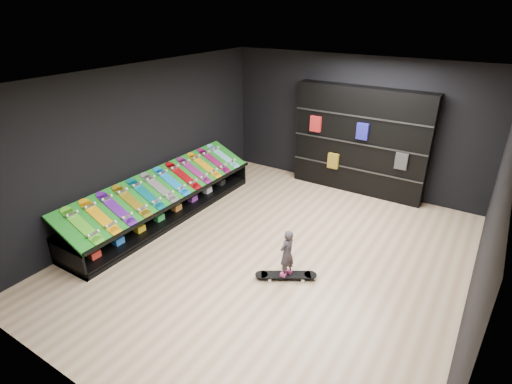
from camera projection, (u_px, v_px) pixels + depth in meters
The scene contains 23 objects.
floor at pixel (274, 254), 6.98m from camera, with size 6.00×7.00×0.01m, color tan.
ceiling at pixel (278, 79), 5.69m from camera, with size 6.00×7.00×0.01m, color white.
wall_back at pixel (353, 124), 9.00m from camera, with size 6.00×0.02×3.00m, color black.
wall_front at pixel (87, 301), 3.67m from camera, with size 6.00×0.02×3.00m, color black.
wall_left at pixel (143, 143), 7.79m from camera, with size 0.02×7.00×3.00m, color black.
wall_right at pixel (488, 227), 4.88m from camera, with size 0.02×7.00×3.00m, color black.
display_rack at pixel (166, 206), 8.11m from camera, with size 0.90×4.50×0.50m, color black, non-canonical shape.
turf_ramp at pixel (165, 186), 7.88m from camera, with size 1.00×4.50×0.04m, color #106713.
back_shelving at pixel (360, 141), 8.87m from camera, with size 2.98×0.35×2.39m, color black.
floor_skateboard at pixel (286, 276), 6.34m from camera, with size 0.98×0.22×0.09m, color black, non-canonical shape.
child at pixel (286, 262), 6.22m from camera, with size 0.18×0.13×0.48m, color black.
display_board_0 at pixel (82, 226), 6.42m from camera, with size 0.98×0.22×0.09m, color green, non-canonical shape.
display_board_1 at pixel (100, 217), 6.68m from camera, with size 0.98×0.22×0.09m, color yellow, non-canonical shape.
display_board_2 at pixel (116, 209), 6.94m from camera, with size 0.98×0.22×0.09m, color purple, non-canonical shape.
display_board_3 at pixel (132, 201), 7.21m from camera, with size 0.98×0.22×0.09m, color yellow, non-canonical shape.
display_board_4 at pixel (146, 194), 7.47m from camera, with size 0.98×0.22×0.09m, color #0C8C99, non-canonical shape.
display_board_5 at pixel (159, 188), 7.73m from camera, with size 0.98×0.22×0.09m, color black, non-canonical shape.
display_board_6 at pixel (172, 181), 8.00m from camera, with size 0.98×0.22×0.09m, color blue, non-canonical shape.
display_board_7 at pixel (183, 176), 8.26m from camera, with size 0.98×0.22×0.09m, color red, non-canonical shape.
display_board_8 at pixel (194, 170), 8.52m from camera, with size 0.98×0.22×0.09m, color #2626BF, non-canonical shape.
display_board_9 at pixel (204, 165), 8.79m from camera, with size 0.98×0.22×0.09m, color orange, non-canonical shape.
display_board_10 at pixel (214, 161), 9.05m from camera, with size 0.98×0.22×0.09m, color #E5198C, non-canonical shape.
display_board_11 at pixel (223, 156), 9.31m from camera, with size 0.98×0.22×0.09m, color #0CB2E5, non-canonical shape.
Camera 1 is at (2.86, -5.10, 3.98)m, focal length 28.00 mm.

